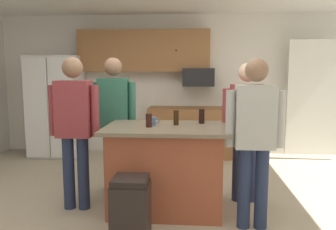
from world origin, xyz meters
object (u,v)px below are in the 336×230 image
object	(u,v)px
person_elder_center	(255,132)
glass_short_whisky	(202,116)
glass_stout_tall	(176,118)
mug_blue_stoneware	(153,121)
trash_bin	(131,209)
person_host_foreground	(114,115)
refrigerator	(57,106)
person_guest_left	(246,123)
kitchen_island	(166,168)
microwave_over_range	(198,77)
person_guest_by_door	(74,123)
tumbler_amber	(149,120)

from	to	relation	value
person_elder_center	glass_short_whisky	distance (m)	0.81
person_elder_center	glass_stout_tall	distance (m)	0.93
mug_blue_stoneware	trash_bin	bearing A→B (deg)	-97.92
person_host_foreground	person_elder_center	bearing A→B (deg)	7.99
glass_stout_tall	mug_blue_stoneware	xyz separation A→B (m)	(-0.26, -0.04, -0.04)
glass_stout_tall	mug_blue_stoneware	distance (m)	0.27
glass_stout_tall	person_host_foreground	bearing A→B (deg)	149.62
person_host_foreground	glass_short_whisky	bearing A→B (deg)	22.06
refrigerator	person_elder_center	distance (m)	4.17
refrigerator	glass_short_whisky	distance (m)	3.38
refrigerator	person_guest_left	xyz separation A→B (m)	(3.15, -2.04, 0.04)
kitchen_island	mug_blue_stoneware	distance (m)	0.55
glass_stout_tall	trash_bin	size ratio (longest dim) A/B	0.28
person_guest_left	person_elder_center	distance (m)	0.73
microwave_over_range	person_guest_left	distance (m)	2.28
trash_bin	person_elder_center	bearing A→B (deg)	16.97
person_guest_by_door	glass_short_whisky	xyz separation A→B (m)	(1.42, 0.29, 0.05)
refrigerator	kitchen_island	distance (m)	3.29
kitchen_island	glass_short_whisky	xyz separation A→B (m)	(0.40, 0.24, 0.56)
microwave_over_range	kitchen_island	size ratio (longest dim) A/B	0.41
person_guest_by_door	mug_blue_stoneware	bearing A→B (deg)	4.01
kitchen_island	person_guest_left	distance (m)	1.10
microwave_over_range	glass_stout_tall	size ratio (longest dim) A/B	3.31
glass_stout_tall	person_elder_center	bearing A→B (deg)	-31.10
glass_stout_tall	refrigerator	bearing A→B (deg)	135.47
microwave_over_range	person_guest_left	xyz separation A→B (m)	(0.55, -2.16, -0.49)
person_elder_center	tumbler_amber	world-z (taller)	person_elder_center
mug_blue_stoneware	kitchen_island	bearing A→B (deg)	-19.36
refrigerator	tumbler_amber	distance (m)	3.19
person_guest_by_door	tumbler_amber	bearing A→B (deg)	-3.98
person_guest_by_door	tumbler_amber	size ratio (longest dim) A/B	11.49
person_host_foreground	mug_blue_stoneware	world-z (taller)	person_host_foreground
microwave_over_range	person_host_foreground	size ratio (longest dim) A/B	0.32
person_host_foreground	glass_short_whisky	xyz separation A→B (m)	(1.12, -0.34, 0.04)
person_elder_center	glass_stout_tall	size ratio (longest dim) A/B	10.01
trash_bin	person_guest_by_door	bearing A→B (deg)	137.40
person_guest_left	trash_bin	bearing A→B (deg)	21.97
refrigerator	microwave_over_range	distance (m)	2.66
mug_blue_stoneware	tumbler_amber	bearing A→B (deg)	-102.08
refrigerator	person_host_foreground	world-z (taller)	refrigerator
person_host_foreground	tumbler_amber	size ratio (longest dim) A/B	11.59
person_guest_by_door	glass_stout_tall	world-z (taller)	person_guest_by_door
refrigerator	person_host_foreground	distance (m)	2.35
person_guest_left	tumbler_amber	distance (m)	1.19
microwave_over_range	mug_blue_stoneware	bearing A→B (deg)	-102.31
kitchen_island	person_guest_left	xyz separation A→B (m)	(0.93, 0.34, 0.47)
person_guest_by_door	person_elder_center	size ratio (longest dim) A/B	1.02
refrigerator	kitchen_island	size ratio (longest dim) A/B	1.35
tumbler_amber	mug_blue_stoneware	size ratio (longest dim) A/B	1.24
glass_stout_tall	tumbler_amber	distance (m)	0.33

